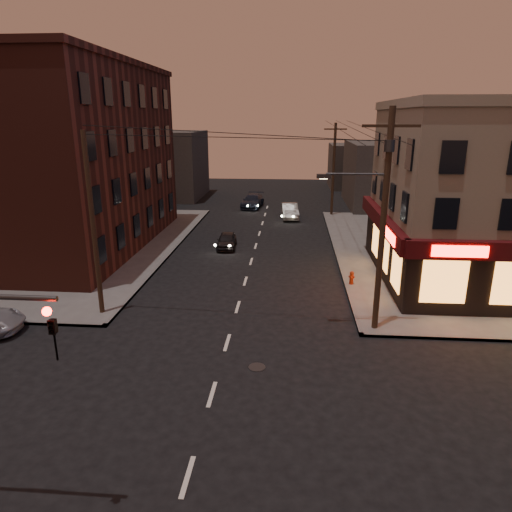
# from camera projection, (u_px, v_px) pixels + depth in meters

# --- Properties ---
(ground) EXTENTS (120.00, 120.00, 0.00)m
(ground) POSITION_uv_depth(u_px,v_px,m) (212.00, 394.00, 16.66)
(ground) COLOR black
(ground) RESTS_ON ground
(sidewalk_ne) EXTENTS (24.00, 28.00, 0.15)m
(sidewalk_ne) POSITION_uv_depth(u_px,v_px,m) (499.00, 254.00, 33.38)
(sidewalk_ne) COLOR #514F4C
(sidewalk_ne) RESTS_ON ground
(sidewalk_nw) EXTENTS (24.00, 28.00, 0.15)m
(sidewalk_nw) POSITION_uv_depth(u_px,v_px,m) (29.00, 244.00, 36.12)
(sidewalk_nw) COLOR #514F4C
(sidewalk_nw) RESTS_ON ground
(brick_apartment) EXTENTS (12.00, 20.00, 13.00)m
(brick_apartment) POSITION_uv_depth(u_px,v_px,m) (61.00, 160.00, 33.92)
(brick_apartment) COLOR #4C1F18
(brick_apartment) RESTS_ON sidewalk_nw
(bg_building_ne_a) EXTENTS (10.00, 12.00, 7.00)m
(bg_building_ne_a) POSITION_uv_depth(u_px,v_px,m) (394.00, 175.00, 50.79)
(bg_building_ne_a) COLOR #3F3D3A
(bg_building_ne_a) RESTS_ON ground
(bg_building_nw) EXTENTS (9.00, 10.00, 8.00)m
(bg_building_nw) POSITION_uv_depth(u_px,v_px,m) (166.00, 165.00, 56.50)
(bg_building_nw) COLOR #3F3D3A
(bg_building_nw) RESTS_ON ground
(bg_building_ne_b) EXTENTS (8.00, 8.00, 6.00)m
(bg_building_ne_b) POSITION_uv_depth(u_px,v_px,m) (358.00, 166.00, 64.43)
(bg_building_ne_b) COLOR #3F3D3A
(bg_building_ne_b) RESTS_ON ground
(utility_pole_main) EXTENTS (4.20, 0.44, 10.00)m
(utility_pole_main) POSITION_uv_depth(u_px,v_px,m) (381.00, 211.00, 19.99)
(utility_pole_main) COLOR #382619
(utility_pole_main) RESTS_ON sidewalk_ne
(utility_pole_far) EXTENTS (0.26, 0.26, 9.00)m
(utility_pole_far) POSITION_uv_depth(u_px,v_px,m) (333.00, 170.00, 45.28)
(utility_pole_far) COLOR #382619
(utility_pole_far) RESTS_ON sidewalk_ne
(utility_pole_west) EXTENTS (0.24, 0.24, 9.00)m
(utility_pole_west) POSITION_uv_depth(u_px,v_px,m) (93.00, 226.00, 22.01)
(utility_pole_west) COLOR #382619
(utility_pole_west) RESTS_ON sidewalk_nw
(sedan_near) EXTENTS (1.58, 3.52, 1.17)m
(sedan_near) POSITION_uv_depth(u_px,v_px,m) (227.00, 240.00, 35.10)
(sedan_near) COLOR black
(sedan_near) RESTS_ON ground
(sedan_mid) EXTENTS (1.91, 4.53, 1.45)m
(sedan_mid) POSITION_uv_depth(u_px,v_px,m) (290.00, 211.00, 45.32)
(sedan_mid) COLOR slate
(sedan_mid) RESTS_ON ground
(sedan_far) EXTENTS (2.51, 5.12, 1.43)m
(sedan_far) POSITION_uv_depth(u_px,v_px,m) (252.00, 201.00, 50.71)
(sedan_far) COLOR black
(sedan_far) RESTS_ON ground
(fire_hydrant) EXTENTS (0.37, 0.37, 0.81)m
(fire_hydrant) POSITION_uv_depth(u_px,v_px,m) (352.00, 277.00, 27.08)
(fire_hydrant) COLOR #95280D
(fire_hydrant) RESTS_ON sidewalk_ne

